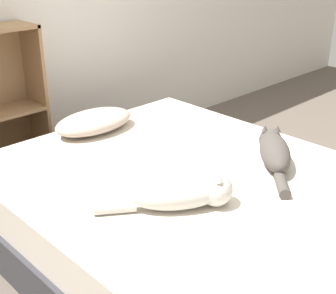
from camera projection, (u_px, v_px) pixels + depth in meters
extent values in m
plane|color=brown|center=(187.00, 248.00, 2.41)|extent=(8.00, 8.00, 0.00)
cube|color=#333338|center=(188.00, 230.00, 2.36)|extent=(1.58, 1.90, 0.22)
cube|color=beige|center=(188.00, 193.00, 2.28)|extent=(1.53, 1.84, 0.20)
ellipsoid|color=#B29E8E|center=(94.00, 121.00, 2.73)|extent=(0.49, 0.29, 0.12)
ellipsoid|color=beige|center=(177.00, 194.00, 1.94)|extent=(0.40, 0.35, 0.13)
sphere|color=beige|center=(216.00, 189.00, 1.96)|extent=(0.15, 0.15, 0.15)
cone|color=beige|center=(214.00, 169.00, 1.96)|extent=(0.04, 0.04, 0.03)
cone|color=beige|center=(219.00, 178.00, 1.89)|extent=(0.04, 0.04, 0.03)
cylinder|color=beige|center=(115.00, 207.00, 1.92)|extent=(0.17, 0.14, 0.05)
ellipsoid|color=#47423D|center=(275.00, 152.00, 2.31)|extent=(0.39, 0.37, 0.14)
sphere|color=#47423D|center=(270.00, 140.00, 2.47)|extent=(0.12, 0.12, 0.12)
cone|color=#47423D|center=(265.00, 128.00, 2.45)|extent=(0.04, 0.04, 0.03)
cone|color=#47423D|center=(278.00, 129.00, 2.44)|extent=(0.04, 0.04, 0.03)
cylinder|color=#47423D|center=(282.00, 185.00, 2.09)|extent=(0.17, 0.16, 0.05)
cube|color=#8E6B47|center=(37.00, 103.00, 2.97)|extent=(0.02, 0.26, 1.01)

